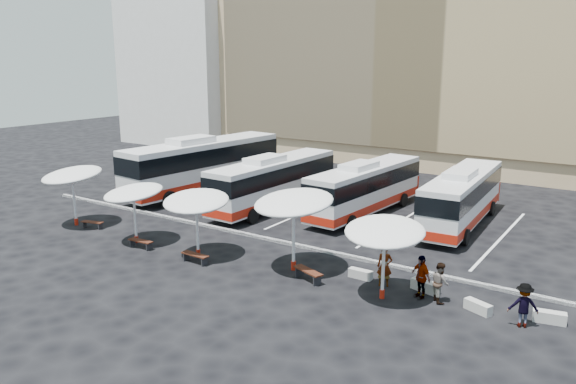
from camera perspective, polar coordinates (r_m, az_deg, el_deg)
The scene contains 26 objects.
ground at distance 31.55m, azimuth -4.55°, elevation -4.72°, with size 120.00×120.00×0.00m, color black.
sandstone_building at distance 58.48m, azimuth 15.61°, elevation 15.77°, with size 42.00×18.25×29.60m.
apartment_block at distance 69.46m, azimuth -8.76°, elevation 12.67°, with size 14.00×14.00×18.00m, color silver.
curb_divider at distance 31.90m, azimuth -4.00°, elevation -4.36°, with size 34.00×0.25×0.15m, color black.
bay_lines at distance 37.89m, azimuth 2.93°, elevation -1.56°, with size 24.15×12.00×0.01m.
bus_0 at distance 42.15m, azimuth -8.56°, elevation 2.89°, with size 4.22×13.67×4.27m.
bus_1 at distance 37.41m, azimuth -1.43°, elevation 1.17°, with size 2.95×11.48×3.62m.
bus_2 at distance 36.27m, azimuth 7.90°, elevation 0.53°, with size 3.11×11.08×3.47m.
bus_3 at distance 35.01m, azimuth 17.29°, elevation -0.40°, with size 3.01×11.19×3.52m.
sunshade_0 at distance 35.53m, azimuth -21.09°, elevation 1.60°, with size 4.16×4.20×3.61m.
sunshade_1 at distance 31.13m, azimuth -15.43°, elevation -0.09°, with size 4.10×4.12×3.28m.
sunshade_2 at distance 28.17m, azimuth -9.31°, elevation -0.94°, with size 4.27×4.29×3.42m.
sunshade_3 at distance 25.94m, azimuth 0.58°, elevation -1.10°, with size 4.59×4.62×3.89m.
sunshade_4 at distance 23.28m, azimuth 9.80°, elevation -3.99°, with size 3.87×3.91×3.45m.
wood_bench_0 at distance 35.12m, azimuth -19.27°, elevation -3.00°, with size 1.41×0.72×0.42m.
wood_bench_1 at distance 30.76m, azimuth -14.75°, elevation -4.94°, with size 1.49×0.48×0.45m.
wood_bench_2 at distance 28.06m, azimuth -9.42°, elevation -6.43°, with size 1.56×0.46×0.47m.
wood_bench_3 at distance 25.61m, azimuth 2.05°, elevation -8.17°, with size 1.71×1.00×0.51m.
conc_bench_0 at distance 26.13m, azimuth 7.38°, elevation -8.26°, with size 1.10×0.37×0.41m, color #999994.
conc_bench_1 at distance 25.26m, azimuth 13.76°, elevation -9.27°, with size 1.25×0.42×0.47m, color #999994.
conc_bench_2 at distance 23.94m, azimuth 18.74°, elevation -10.99°, with size 1.13×0.38×0.42m, color #999994.
conc_bench_3 at distance 24.05m, azimuth 25.03°, elevation -11.44°, with size 1.19×0.40×0.45m, color #999994.
passenger_0 at distance 25.23m, azimuth 9.81°, elevation -7.42°, with size 0.67×0.44×1.84m, color black.
passenger_1 at distance 24.17m, azimuth 15.22°, elevation -8.85°, with size 0.82×0.64×1.70m, color black.
passenger_2 at distance 24.32m, azimuth 13.34°, elevation -8.36°, with size 1.10×0.46×1.88m, color black.
passenger_3 at distance 23.06m, azimuth 22.78°, elevation -10.55°, with size 1.11×0.64×1.72m, color black.
Camera 1 is at (18.60, -23.50, 9.86)m, focal length 35.00 mm.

